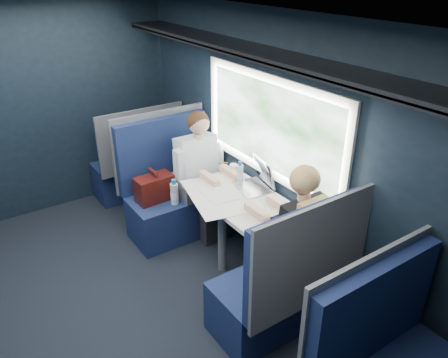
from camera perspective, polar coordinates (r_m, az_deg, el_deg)
ground at (r=3.94m, az=-11.37°, el=-15.91°), size 2.80×4.20×0.01m
room_shell at (r=3.15m, az=-13.39°, el=4.55°), size 3.00×4.40×2.40m
table at (r=3.93m, az=1.60°, el=-3.24°), size 0.62×1.00×0.74m
seat_bay_near at (r=4.61m, az=-6.72°, el=-1.98°), size 1.04×0.62×1.26m
seat_bay_far at (r=3.43m, az=7.73°, el=-13.81°), size 1.04×0.62×1.26m
seat_row_front at (r=5.38m, az=-11.20°, el=1.89°), size 1.04×0.51×1.16m
man at (r=4.46m, az=-2.89°, el=1.35°), size 0.53×0.56×1.32m
woman at (r=3.48m, az=9.36°, el=-6.81°), size 0.53×0.56×1.32m
papers at (r=3.91m, az=-0.48°, el=-2.06°), size 0.70×0.87×0.01m
laptop at (r=4.03m, az=4.41°, el=-0.11°), size 0.33×0.40×0.27m
bottle_small at (r=4.09m, az=2.09°, el=0.75°), size 0.06×0.06×0.22m
cup at (r=4.28m, az=1.24°, el=1.31°), size 0.08×0.08×0.10m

